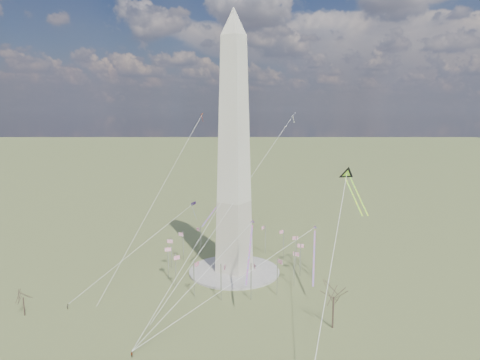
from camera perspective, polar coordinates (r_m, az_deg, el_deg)
The scene contains 15 objects.
ground at distance 174.49m, azimuth -0.76°, elevation -12.16°, with size 2000.00×2000.00×0.00m, color #475A2D.
plaza at distance 174.34m, azimuth -0.76°, elevation -12.04°, with size 36.00×36.00×0.80m, color #A8A49A.
washington_monument at distance 163.09m, azimuth -0.80°, elevation 3.71°, with size 15.56×15.56×100.00m.
flagpole_ring at distance 171.95m, azimuth -0.77°, elevation -9.91°, with size 54.40×54.40×13.00m.
tree_near at distance 132.63m, azimuth 12.39°, elevation -14.72°, with size 8.35×8.35×14.61m.
tree_far at distance 154.22m, azimuth -26.95°, elevation -13.66°, with size 5.11×5.11×8.95m.
person_west at distance 155.29m, azimuth -21.96°, elevation -15.37°, with size 0.82×0.64×1.69m, color gray.
person_centre at distance 124.16m, azimuth -14.23°, elevation -21.59°, with size 0.88×0.37×1.51m, color gray.
kite_delta_black at distance 153.45m, azimuth 14.21°, elevation 0.43°, with size 14.41×15.54×14.22m.
kite_diamond_purple at distance 188.73m, azimuth -6.21°, elevation -3.41°, with size 2.39×2.91×8.50m.
kite_streamer_left at distance 145.52m, azimuth 1.40°, elevation -8.34°, with size 10.65×20.85×15.38m.
kite_streamer_mid at distance 169.93m, azimuth -2.14°, elevation -2.13°, with size 2.12×22.54×15.48m.
kite_streamer_right at distance 161.23m, azimuth 9.88°, elevation -8.77°, with size 9.46×21.61×15.58m.
kite_small_red at distance 218.32m, azimuth -5.08°, elevation 8.59°, with size 1.32×1.69×4.38m.
kite_small_white at distance 200.50m, azimuth 7.14°, elevation 8.47°, with size 1.53×1.52×4.39m.
Camera 1 is at (87.09, -136.94, 64.10)m, focal length 32.00 mm.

